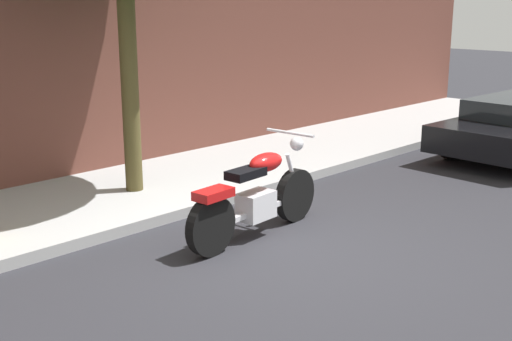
{
  "coord_description": "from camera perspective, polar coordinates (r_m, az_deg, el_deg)",
  "views": [
    {
      "loc": [
        -5.09,
        -4.56,
        2.71
      ],
      "look_at": [
        0.14,
        0.56,
        0.8
      ],
      "focal_mm": 46.26,
      "sensor_mm": 36.0,
      "label": 1
    }
  ],
  "objects": [
    {
      "name": "ground_plane",
      "position": [
        7.35,
        2.36,
        -7.05
      ],
      "size": [
        60.0,
        60.0,
        0.0
      ],
      "primitive_type": "plane",
      "color": "#28282D"
    },
    {
      "name": "sidewalk",
      "position": [
        9.41,
        -10.89,
        -1.97
      ],
      "size": [
        22.4,
        2.49,
        0.14
      ],
      "primitive_type": "cube",
      "color": "#A3A3A3",
      "rests_on": "ground"
    },
    {
      "name": "motorcycle",
      "position": [
        7.65,
        -0.04,
        -2.38
      ],
      "size": [
        2.2,
        0.7,
        1.16
      ],
      "color": "black",
      "rests_on": "ground"
    }
  ]
}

